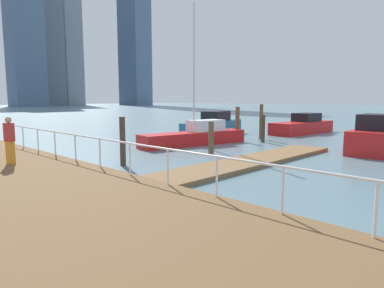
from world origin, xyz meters
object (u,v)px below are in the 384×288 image
at_px(moored_boat_5, 213,127).
at_px(moored_boat_4, 381,138).
at_px(moored_boat_3, 196,135).
at_px(pedestrian_1, 10,139).
at_px(moored_boat_0, 303,126).

bearing_deg(moored_boat_5, moored_boat_4, -88.91).
bearing_deg(moored_boat_3, pedestrian_1, -175.68).
bearing_deg(moored_boat_4, pedestrian_1, 152.18).
bearing_deg(moored_boat_3, moored_boat_4, -62.53).
distance_m(moored_boat_3, pedestrian_1, 11.25).
height_order(moored_boat_3, moored_boat_5, moored_boat_3).
bearing_deg(moored_boat_4, moored_boat_5, 91.09).
distance_m(moored_boat_0, moored_boat_5, 7.91).
relative_size(moored_boat_4, moored_boat_5, 0.83).
relative_size(moored_boat_3, moored_boat_4, 1.44).
relative_size(moored_boat_0, moored_boat_4, 1.17).
distance_m(moored_boat_0, moored_boat_3, 11.53).
xyz_separation_m(moored_boat_4, moored_boat_5, (-0.22, 11.82, -0.07)).
xyz_separation_m(moored_boat_3, moored_boat_5, (4.61, 2.52, 0.14)).
height_order(moored_boat_0, pedestrian_1, pedestrian_1).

